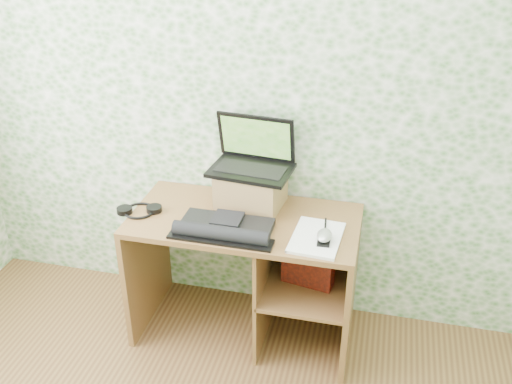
% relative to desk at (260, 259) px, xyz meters
% --- Properties ---
extents(wall_back, '(3.50, 0.00, 3.50)m').
position_rel_desk_xyz_m(wall_back, '(-0.08, 0.28, 0.82)').
color(wall_back, white).
rests_on(wall_back, ground).
extents(desk, '(1.20, 0.60, 0.75)m').
position_rel_desk_xyz_m(desk, '(0.00, 0.00, 0.00)').
color(desk, brown).
rests_on(desk, floor).
extents(riser, '(0.36, 0.31, 0.20)m').
position_rel_desk_xyz_m(riser, '(-0.08, 0.12, 0.37)').
color(riser, '#9C7746').
rests_on(riser, desk).
extents(laptop, '(0.45, 0.34, 0.28)m').
position_rel_desk_xyz_m(laptop, '(-0.08, 0.16, 0.54)').
color(laptop, black).
rests_on(laptop, riser).
extents(keyboard, '(0.53, 0.27, 0.07)m').
position_rel_desk_xyz_m(keyboard, '(-0.14, -0.19, 0.29)').
color(keyboard, black).
rests_on(keyboard, desk).
extents(headphones, '(0.23, 0.22, 0.03)m').
position_rel_desk_xyz_m(headphones, '(-0.64, -0.10, 0.28)').
color(headphones, black).
rests_on(headphones, desk).
extents(notepad, '(0.26, 0.35, 0.02)m').
position_rel_desk_xyz_m(notepad, '(0.32, -0.14, 0.28)').
color(notepad, white).
rests_on(notepad, desk).
extents(mouse, '(0.08, 0.12, 0.04)m').
position_rel_desk_xyz_m(mouse, '(0.36, -0.18, 0.30)').
color(mouse, silver).
rests_on(mouse, notepad).
extents(pen, '(0.03, 0.17, 0.01)m').
position_rel_desk_xyz_m(pen, '(0.35, -0.05, 0.29)').
color(pen, black).
rests_on(pen, notepad).
extents(red_box, '(0.29, 0.14, 0.33)m').
position_rel_desk_xyz_m(red_box, '(0.27, -0.03, 0.07)').
color(red_box, '#9D1F0E').
rests_on(red_box, desk).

